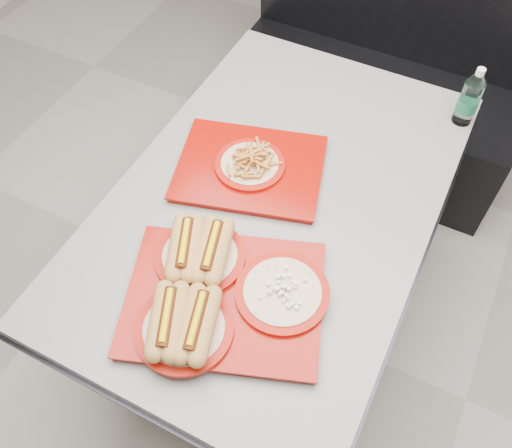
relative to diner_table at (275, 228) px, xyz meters
The scene contains 6 objects.
ground 0.58m from the diner_table, ahead, with size 6.00×6.00×0.00m, color gray.
diner_table is the anchor object (origin of this frame).
booth_bench 1.11m from the diner_table, 90.00° to the left, with size 1.30×0.57×1.35m.
tray_near 0.43m from the diner_table, 88.27° to the right, with size 0.60×0.53×0.11m.
tray_far 0.23m from the diner_table, 155.64° to the left, with size 0.51×0.45×0.09m.
water_bottle 0.74m from the diner_table, 54.15° to the left, with size 0.07×0.07×0.21m.
Camera 1 is at (0.40, -0.93, 1.99)m, focal length 38.00 mm.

